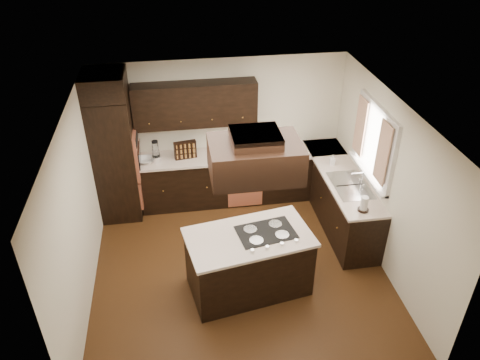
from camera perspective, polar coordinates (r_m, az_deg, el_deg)
The scene contains 30 objects.
floor at distance 7.08m, azimuth -0.07°, elevation -10.62°, with size 4.20×4.20×0.02m, color #533115.
ceiling at distance 5.67m, azimuth -0.08°, elevation 8.32°, with size 4.20×4.20×0.02m, color white.
wall_back at distance 8.10m, azimuth -2.33°, elevation 6.23°, with size 4.20×0.02×2.50m, color beige.
wall_front at distance 4.74m, azimuth 3.93°, elevation -16.73°, with size 4.20×0.02×2.50m, color beige.
wall_left at distance 6.38m, azimuth -19.19°, elevation -3.72°, with size 0.02×4.20×2.50m, color beige.
wall_right at distance 6.87m, azimuth 17.59°, elevation -0.59°, with size 0.02×4.20×2.50m, color beige.
oven_column at distance 7.85m, azimuth -14.92°, elevation 2.62°, with size 0.65×0.75×2.12m, color black.
wall_oven_face at distance 7.79m, azimuth -12.44°, elevation 3.22°, with size 0.05×0.62×0.78m, color #B96043.
base_cabinets_back at distance 8.23m, azimuth -1.71°, elevation 0.23°, with size 2.93×0.60×0.88m, color black.
base_cabinets_right at distance 7.88m, azimuth 11.99°, elevation -2.19°, with size 0.60×2.40×0.88m, color black.
countertop_back at distance 7.98m, azimuth -1.75°, elevation 2.97°, with size 2.93×0.63×0.04m, color beige.
countertop_right at distance 7.62m, azimuth 12.27°, elevation 0.64°, with size 0.63×2.40×0.04m, color beige.
upper_cabinets at distance 7.67m, azimuth -5.50°, elevation 9.15°, with size 2.00×0.34×0.72m, color black.
dishwasher_front at distance 8.04m, azimuth 0.63°, elevation -0.97°, with size 0.60×0.05×0.72m, color #B96043.
window_frame at distance 7.09m, azimuth 16.06°, elevation 4.49°, with size 0.06×1.32×1.12m, color silver.
window_pane at distance 7.10m, azimuth 16.27°, elevation 4.50°, with size 0.00×1.20×1.00m, color white.
curtain_left at distance 6.71m, azimuth 17.00°, elevation 3.16°, with size 0.02×0.34×0.90m, color #F4DDC0.
curtain_right at distance 7.38m, azimuth 14.46°, elevation 6.34°, with size 0.02×0.34×0.90m, color #F4DDC0.
sink_rim at distance 7.34m, azimuth 13.29°, elevation -0.62°, with size 0.52×0.84×0.01m, color silver.
island at distance 6.48m, azimuth 1.06°, elevation -10.13°, with size 1.58×0.86×0.88m, color black.
island_top at distance 6.18m, azimuth 1.10°, elevation -7.00°, with size 1.64×0.92×0.04m, color beige.
cooktop at distance 6.23m, azimuth 3.19°, elevation -6.36°, with size 0.75×0.50×0.01m, color black.
range_hood at distance 5.36m, azimuth 1.86°, elevation 2.57°, with size 1.05×0.72×0.42m, color black.
hood_duct at distance 5.23m, azimuth 1.92°, elevation 5.19°, with size 0.55×0.50×0.13m, color black.
blender_base at distance 7.86m, azimuth -10.14°, elevation 2.55°, with size 0.15×0.15×0.10m, color silver.
blender_pitcher at distance 7.78m, azimuth -10.27°, elevation 3.70°, with size 0.13×0.13×0.26m, color silver.
spice_rack at distance 7.85m, azimuth -6.69°, elevation 3.66°, with size 0.37×0.09×0.31m, color black.
mixing_bowl at distance 7.89m, azimuth -11.37°, elevation 2.37°, with size 0.28×0.28×0.07m, color silver.
soap_bottle at distance 7.78m, azimuth 11.19°, elevation 2.44°, with size 0.08×0.08×0.18m, color silver.
paper_towel at distance 6.78m, azimuth 14.89°, elevation -2.84°, with size 0.10×0.10×0.23m, color silver.
Camera 1 is at (-0.77, -5.11, 4.83)m, focal length 35.00 mm.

